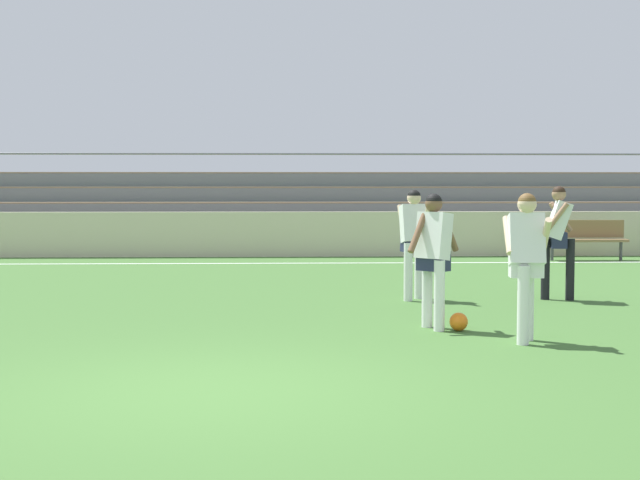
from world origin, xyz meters
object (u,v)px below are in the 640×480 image
at_px(bleacher_stand, 279,207).
at_px(bench_far_right, 586,236).
at_px(player_white_pressing_high, 414,235).
at_px(player_white_trailing_run, 526,254).
at_px(player_white_on_ball, 433,249).
at_px(soccer_ball, 459,322).
at_px(player_white_wide_left, 558,232).

xyz_separation_m(bleacher_stand, bench_far_right, (6.93, -3.78, -0.55)).
height_order(bench_far_right, player_white_pressing_high, player_white_pressing_high).
xyz_separation_m(player_white_trailing_run, player_white_on_ball, (-0.87, 0.98, -0.01)).
distance_m(player_white_on_ball, soccer_ball, 0.92).
relative_size(bleacher_stand, player_white_wide_left, 15.79).
height_order(bleacher_stand, player_white_trailing_run, bleacher_stand).
xyz_separation_m(bench_far_right, player_white_on_ball, (-4.97, -9.74, 0.42)).
distance_m(player_white_wide_left, player_white_pressing_high, 2.16).
bearing_deg(player_white_trailing_run, bleacher_stand, 101.04).
bearing_deg(bleacher_stand, soccer_ball, -80.70).
xyz_separation_m(player_white_wide_left, player_white_pressing_high, (-2.16, 0.09, -0.04)).
xyz_separation_m(bleacher_stand, soccer_ball, (2.24, -13.68, -0.99)).
relative_size(bleacher_stand, soccer_ball, 122.61).
relative_size(bench_far_right, player_white_on_ball, 1.10).
xyz_separation_m(bleacher_stand, player_white_wide_left, (4.26, -10.80, -0.08)).
bearing_deg(player_white_on_ball, soccer_ball, -28.37).
xyz_separation_m(bench_far_right, player_white_wide_left, (-2.67, -7.02, 0.48)).
relative_size(bleacher_stand, bench_far_right, 14.99).
height_order(player_white_on_ball, soccer_ball, player_white_on_ball).
relative_size(bench_far_right, player_white_wide_left, 1.05).
bearing_deg(soccer_ball, player_white_pressing_high, 92.73).
xyz_separation_m(player_white_wide_left, soccer_ball, (-2.02, -2.87, -0.91)).
bearing_deg(player_white_pressing_high, bench_far_right, 55.15).
distance_m(player_white_wide_left, soccer_ball, 3.63).
relative_size(player_white_trailing_run, player_white_pressing_high, 1.00).
relative_size(bench_far_right, soccer_ball, 8.18).
height_order(player_white_on_ball, player_white_pressing_high, player_white_pressing_high).
bearing_deg(player_white_pressing_high, player_white_on_ball, -92.93).
relative_size(player_white_on_ball, player_white_pressing_high, 0.99).
distance_m(bleacher_stand, player_white_wide_left, 11.61).
bearing_deg(bench_far_right, player_white_pressing_high, -124.85).
height_order(bleacher_stand, soccer_ball, bleacher_stand).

